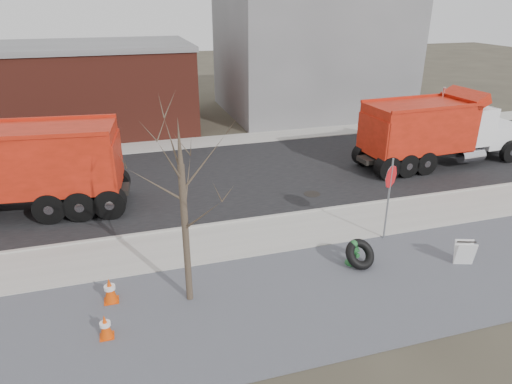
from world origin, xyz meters
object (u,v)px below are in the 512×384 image
object	(u,v)px
truck_tire	(360,254)
dump_truck_red_a	(438,129)
fire_hydrant	(353,253)
stop_sign	(390,186)
dump_truck_red_b	(10,166)
sandwich_board	(465,253)

from	to	relation	value
truck_tire	dump_truck_red_a	xyz separation A→B (m)	(8.18, 7.46, 1.40)
fire_hydrant	stop_sign	xyz separation A→B (m)	(1.84, 1.18, 1.61)
dump_truck_red_b	dump_truck_red_a	bearing A→B (deg)	-173.02
truck_tire	sandwich_board	world-z (taller)	truck_tire
stop_sign	dump_truck_red_a	world-z (taller)	dump_truck_red_a
dump_truck_red_b	fire_hydrant	bearing A→B (deg)	152.80
stop_sign	sandwich_board	world-z (taller)	stop_sign
stop_sign	sandwich_board	size ratio (longest dim) A/B	3.64
truck_tire	fire_hydrant	bearing A→B (deg)	130.15
fire_hydrant	dump_truck_red_a	xyz separation A→B (m)	(8.33, 7.28, 1.44)
stop_sign	dump_truck_red_b	bearing A→B (deg)	145.36
truck_tire	dump_truck_red_b	size ratio (longest dim) A/B	0.12
truck_tire	dump_truck_red_b	xyz separation A→B (m)	(-10.82, 7.28, 1.51)
dump_truck_red_b	stop_sign	bearing A→B (deg)	161.13
fire_hydrant	truck_tire	xyz separation A→B (m)	(0.15, -0.17, 0.04)
truck_tire	dump_truck_red_a	bearing A→B (deg)	42.34
fire_hydrant	truck_tire	size ratio (longest dim) A/B	0.75
stop_sign	dump_truck_red_a	bearing A→B (deg)	33.93
stop_sign	dump_truck_red_a	size ratio (longest dim) A/B	0.33
truck_tire	stop_sign	size ratio (longest dim) A/B	0.39
stop_sign	sandwich_board	distance (m)	3.10
sandwich_board	dump_truck_red_b	distance (m)	16.27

